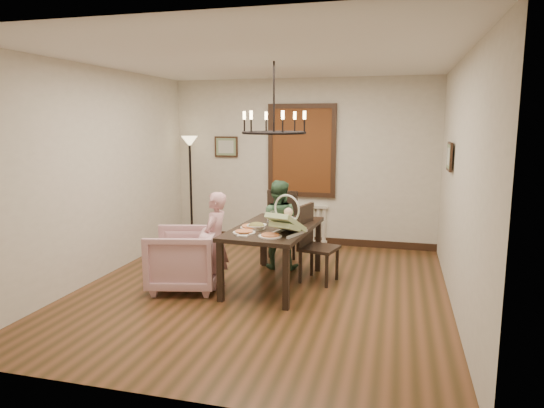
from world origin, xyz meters
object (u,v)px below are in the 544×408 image
at_px(drinking_glass, 270,220).
at_px(elderly_woman, 216,249).
at_px(seated_man, 278,232).
at_px(floor_lamp, 191,190).
at_px(chair_right, 319,244).
at_px(armchair, 183,259).
at_px(baby_bouncer, 286,221).
at_px(chair_far, 278,227).
at_px(dining_table, 274,233).

bearing_deg(drinking_glass, elderly_woman, -151.40).
relative_size(seated_man, floor_lamp, 0.59).
height_order(chair_right, armchair, chair_right).
xyz_separation_m(armchair, seated_man, (0.93, 1.16, 0.14)).
xyz_separation_m(baby_bouncer, drinking_glass, (-0.31, 0.43, -0.09)).
bearing_deg(chair_far, drinking_glass, -79.51).
xyz_separation_m(seated_man, floor_lamp, (-1.86, 1.17, 0.37)).
xyz_separation_m(armchair, drinking_glass, (1.00, 0.47, 0.46)).
distance_m(baby_bouncer, drinking_glass, 0.54).
relative_size(chair_right, elderly_woman, 1.01).
distance_m(drinking_glass, floor_lamp, 2.68).
bearing_deg(chair_right, drinking_glass, 124.58).
xyz_separation_m(elderly_woman, floor_lamp, (-1.31, 2.20, 0.39)).
height_order(armchair, elderly_woman, elderly_woman).
distance_m(elderly_woman, seated_man, 1.17).
bearing_deg(floor_lamp, chair_right, -32.78).
relative_size(dining_table, armchair, 2.01).
bearing_deg(baby_bouncer, chair_far, 125.35).
height_order(chair_far, elderly_woman, chair_far).
bearing_deg(dining_table, floor_lamp, 140.31).
xyz_separation_m(dining_table, floor_lamp, (-1.99, 1.91, 0.22)).
xyz_separation_m(dining_table, chair_far, (-0.20, 1.01, -0.15)).
height_order(dining_table, armchair, same).
bearing_deg(floor_lamp, seated_man, -32.25).
distance_m(seated_man, floor_lamp, 2.23).
bearing_deg(elderly_woman, chair_right, 119.23).
xyz_separation_m(chair_right, floor_lamp, (-2.53, 1.63, 0.39)).
relative_size(chair_right, seated_man, 0.97).
height_order(elderly_woman, baby_bouncer, baby_bouncer).
distance_m(dining_table, floor_lamp, 2.77).
xyz_separation_m(seated_man, drinking_glass, (0.07, -0.69, 0.32)).
distance_m(armchair, drinking_glass, 1.19).
xyz_separation_m(dining_table, chair_right, (0.54, 0.28, -0.17)).
relative_size(chair_far, armchair, 1.26).
bearing_deg(chair_far, dining_table, -76.14).
xyz_separation_m(armchair, floor_lamp, (-0.93, 2.33, 0.52)).
bearing_deg(armchair, chair_right, 100.49).
bearing_deg(chair_far, seated_man, -74.75).
relative_size(dining_table, floor_lamp, 0.94).
bearing_deg(armchair, dining_table, 98.51).
distance_m(elderly_woman, baby_bouncer, 1.03).
xyz_separation_m(chair_far, floor_lamp, (-1.80, 0.90, 0.37)).
distance_m(chair_right, armchair, 1.76).
relative_size(dining_table, seated_man, 1.61).
bearing_deg(chair_far, baby_bouncer, -69.46).
distance_m(chair_far, floor_lamp, 2.04).
relative_size(elderly_woman, baby_bouncer, 2.04).
height_order(armchair, floor_lamp, floor_lamp).
bearing_deg(floor_lamp, drinking_glass, -44.09).
xyz_separation_m(dining_table, drinking_glass, (-0.07, 0.05, 0.16)).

